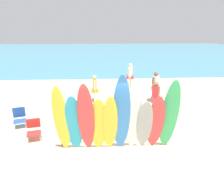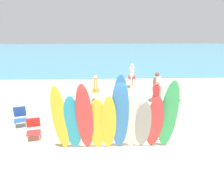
# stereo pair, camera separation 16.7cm
# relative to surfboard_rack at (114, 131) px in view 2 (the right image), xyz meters

# --- Properties ---
(ground) EXTENTS (60.00, 60.00, 0.00)m
(ground) POSITION_rel_surfboard_rack_xyz_m (0.00, 14.00, -0.52)
(ground) COLOR beige
(ocean_water) EXTENTS (60.00, 40.00, 0.02)m
(ocean_water) POSITION_rel_surfboard_rack_xyz_m (0.00, 30.33, -0.51)
(ocean_water) COLOR teal
(ocean_water) RESTS_ON ground
(surfboard_rack) EXTENTS (3.87, 0.07, 0.63)m
(surfboard_rack) POSITION_rel_surfboard_rack_xyz_m (0.00, 0.00, 0.00)
(surfboard_rack) COLOR brown
(surfboard_rack) RESTS_ON ground
(surfboard_yellow_0) EXTENTS (0.56, 0.80, 2.43)m
(surfboard_yellow_0) POSITION_rel_surfboard_rack_xyz_m (-1.75, -0.53, 0.69)
(surfboard_yellow_0) COLOR yellow
(surfboard_yellow_0) RESTS_ON ground
(surfboard_teal_1) EXTENTS (0.57, 0.72, 2.10)m
(surfboard_teal_1) POSITION_rel_surfboard_rack_xyz_m (-1.37, -0.50, 0.53)
(surfboard_teal_1) COLOR #289EC6
(surfboard_teal_1) RESTS_ON ground
(surfboard_red_2) EXTENTS (0.57, 1.02, 2.54)m
(surfboard_red_2) POSITION_rel_surfboard_rack_xyz_m (-0.96, -0.65, 0.75)
(surfboard_red_2) COLOR #D13D42
(surfboard_red_2) RESTS_ON ground
(surfboard_yellow_3) EXTENTS (0.59, 0.70, 1.99)m
(surfboard_yellow_3) POSITION_rel_surfboard_rack_xyz_m (-0.57, -0.51, 0.48)
(surfboard_yellow_3) COLOR yellow
(surfboard_yellow_3) RESTS_ON ground
(surfboard_yellow_4) EXTENTS (0.51, 0.79, 2.10)m
(surfboard_yellow_4) POSITION_rel_surfboard_rack_xyz_m (-0.21, -0.56, 0.53)
(surfboard_yellow_4) COLOR yellow
(surfboard_yellow_4) RESTS_ON ground
(surfboard_blue_5) EXTENTS (0.60, 0.87, 2.76)m
(surfboard_blue_5) POSITION_rel_surfboard_rack_xyz_m (0.15, -0.62, 0.86)
(surfboard_blue_5) COLOR #337AD1
(surfboard_blue_5) RESTS_ON ground
(surfboard_white_6) EXTENTS (0.55, 0.71, 2.17)m
(surfboard_white_6) POSITION_rel_surfboard_rack_xyz_m (0.58, -0.50, 0.57)
(surfboard_white_6) COLOR white
(surfboard_white_6) RESTS_ON ground
(surfboard_grey_7) EXTENTS (0.57, 0.82, 1.91)m
(surfboard_grey_7) POSITION_rel_surfboard_rack_xyz_m (0.93, -0.53, 0.44)
(surfboard_grey_7) COLOR #999EA3
(surfboard_grey_7) RESTS_ON ground
(surfboard_red_8) EXTENTS (0.63, 0.90, 2.09)m
(surfboard_red_8) POSITION_rel_surfboard_rack_xyz_m (1.28, -0.57, 0.53)
(surfboard_red_8) COLOR #D13D42
(surfboard_red_8) RESTS_ON ground
(surfboard_green_9) EXTENTS (0.61, 0.87, 2.58)m
(surfboard_green_9) POSITION_rel_surfboard_rack_xyz_m (1.71, -0.60, 0.77)
(surfboard_green_9) COLOR #38B266
(surfboard_green_9) RESTS_ON ground
(beachgoer_midbeach) EXTENTS (0.47, 0.51, 1.73)m
(beachgoer_midbeach) POSITION_rel_surfboard_rack_xyz_m (2.54, 4.40, 0.48)
(beachgoer_midbeach) COLOR brown
(beachgoer_midbeach) RESTS_ON ground
(beachgoer_strolling) EXTENTS (0.42, 0.56, 1.60)m
(beachgoer_strolling) POSITION_rel_surfboard_rack_xyz_m (3.07, 2.74, 0.40)
(beachgoer_strolling) COLOR beige
(beachgoer_strolling) RESTS_ON ground
(beachgoer_by_water) EXTENTS (0.40, 0.55, 1.54)m
(beachgoer_by_water) POSITION_rel_surfboard_rack_xyz_m (2.22, 3.03, 0.37)
(beachgoer_by_water) COLOR #9E704C
(beachgoer_by_water) RESTS_ON ground
(beachgoer_photographing) EXTENTS (0.45, 0.63, 1.75)m
(beachgoer_photographing) POSITION_rel_surfboard_rack_xyz_m (1.58, 7.41, 0.49)
(beachgoer_photographing) COLOR beige
(beachgoer_photographing) RESTS_ON ground
(beachgoer_near_rack) EXTENTS (0.41, 0.59, 1.56)m
(beachgoer_near_rack) POSITION_rel_surfboard_rack_xyz_m (-0.78, 4.54, 0.38)
(beachgoer_near_rack) COLOR beige
(beachgoer_near_rack) RESTS_ON ground
(beach_chair_red) EXTENTS (0.69, 0.79, 0.83)m
(beach_chair_red) POSITION_rel_surfboard_rack_xyz_m (-3.91, 1.73, -0.09)
(beach_chair_red) COLOR #B7B7BC
(beach_chair_red) RESTS_ON ground
(beach_chair_blue) EXTENTS (0.66, 0.84, 0.79)m
(beach_chair_blue) POSITION_rel_surfboard_rack_xyz_m (-3.01, 0.59, -0.10)
(beach_chair_blue) COLOR #B7B7BC
(beach_chair_blue) RESTS_ON ground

